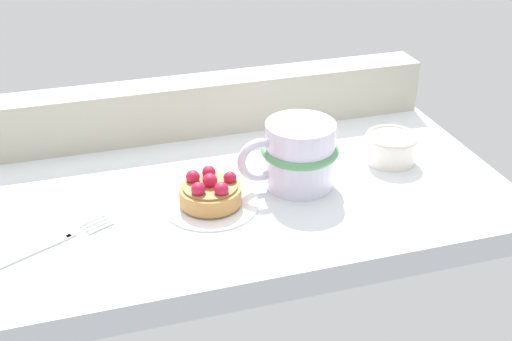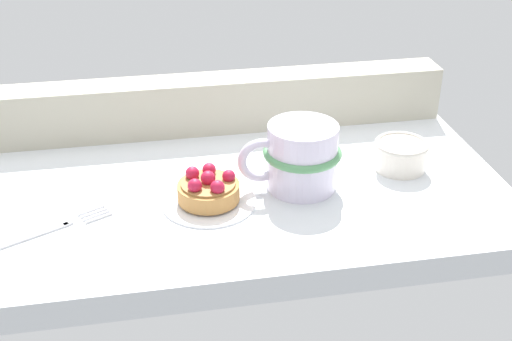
{
  "view_description": "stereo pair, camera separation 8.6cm",
  "coord_description": "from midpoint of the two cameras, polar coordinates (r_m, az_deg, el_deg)",
  "views": [
    {
      "loc": [
        -18.26,
        -75.44,
        45.38
      ],
      "look_at": [
        3.62,
        -3.41,
        3.59
      ],
      "focal_mm": 47.29,
      "sensor_mm": 36.0,
      "label": 1
    },
    {
      "loc": [
        -9.9,
        -77.46,
        45.38
      ],
      "look_at": [
        3.62,
        -3.41,
        3.59
      ],
      "focal_mm": 47.29,
      "sensor_mm": 36.0,
      "label": 2
    }
  ],
  "objects": [
    {
      "name": "dessert_plate",
      "position": [
        0.86,
        -6.72,
        -2.9
      ],
      "size": [
        12.11,
        12.11,
        0.61
      ],
      "color": "white",
      "rests_on": "ground_plane"
    },
    {
      "name": "ground_plane",
      "position": [
        0.91,
        -5.52,
        -2.37
      ],
      "size": [
        74.71,
        41.38,
        3.61
      ],
      "primitive_type": "cube",
      "color": "silver"
    },
    {
      "name": "raspberry_tart",
      "position": [
        0.85,
        -6.8,
        -1.84
      ],
      "size": [
        7.89,
        7.89,
        3.99
      ],
      "color": "#B77F42",
      "rests_on": "dessert_plate"
    },
    {
      "name": "dessert_fork",
      "position": [
        0.83,
        -19.91,
        -5.93
      ],
      "size": [
        15.4,
        8.65,
        0.6
      ],
      "color": "silver",
      "rests_on": "ground_plane"
    },
    {
      "name": "sugar_bowl",
      "position": [
        0.96,
        8.96,
        1.81
      ],
      "size": [
        7.43,
        7.43,
        4.08
      ],
      "color": "silver",
      "rests_on": "ground_plane"
    },
    {
      "name": "coffee_mug",
      "position": [
        0.88,
        0.77,
        1.32
      ],
      "size": [
        13.67,
        10.27,
        8.92
      ],
      "color": "silver",
      "rests_on": "ground_plane"
    },
    {
      "name": "window_rail_back",
      "position": [
        1.04,
        -7.73,
        5.34
      ],
      "size": [
        73.21,
        5.92,
        8.27
      ],
      "primitive_type": "cube",
      "color": "#B2AD99",
      "rests_on": "ground_plane"
    }
  ]
}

